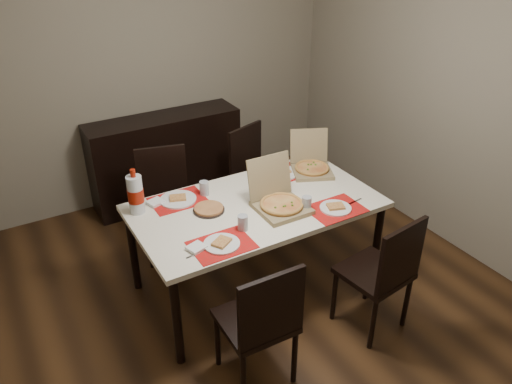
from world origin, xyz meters
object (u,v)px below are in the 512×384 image
chair_far_left (165,197)px  pizza_box_center (279,201)px  sideboard (166,159)px  soda_bottle (136,194)px  dining_table (256,211)px  dip_bowl (264,190)px  chair_near_right (383,271)px  chair_far_right (255,171)px  chair_near_left (261,321)px

chair_far_left → pizza_box_center: pizza_box_center is taller
sideboard → soda_bottle: bearing=-118.0°
dining_table → sideboard: bearing=92.9°
dip_bowl → soda_bottle: size_ratio=0.33×
dining_table → chair_far_left: chair_far_left is taller
chair_near_right → chair_far_right: size_ratio=1.00×
chair_far_left → chair_far_right: size_ratio=1.00×
sideboard → dining_table: bearing=-87.1°
dining_table → pizza_box_center: pizza_box_center is taller
dip_bowl → soda_bottle: 0.96m
sideboard → dip_bowl: 1.58m
dining_table → pizza_box_center: bearing=-49.9°
chair_far_right → pizza_box_center: pizza_box_center is taller
pizza_box_center → dining_table: bearing=130.1°
chair_near_left → soda_bottle: bearing=105.9°
sideboard → chair_far_right: bearing=-54.2°
dip_bowl → soda_bottle: soda_bottle is taller
chair_near_left → soda_bottle: (-0.33, 1.17, 0.38)m
sideboard → chair_near_left: 2.53m
dining_table → dip_bowl: dip_bowl is taller
pizza_box_center → dip_bowl: 0.27m
sideboard → chair_far_left: (-0.33, -0.83, 0.06)m
sideboard → pizza_box_center: size_ratio=3.84×
pizza_box_center → dip_bowl: (0.03, 0.27, -0.04)m
chair_far_right → soda_bottle: soda_bottle is taller
dining_table → chair_far_right: 1.01m
dining_table → chair_far_right: size_ratio=1.94×
soda_bottle → dip_bowl: bearing=-12.1°
chair_far_left → soda_bottle: soda_bottle is taller
chair_far_left → soda_bottle: 0.73m
sideboard → chair_near_right: chair_near_right is taller
sideboard → chair_near_right: (0.58, -2.51, 0.06)m
pizza_box_center → dip_bowl: bearing=83.7°
sideboard → dip_bowl: size_ratio=13.20×
sideboard → soda_bottle: soda_bottle is taller
chair_far_right → soda_bottle: size_ratio=2.73×
chair_near_right → sideboard: bearing=103.1°
chair_far_left → pizza_box_center: 1.14m
sideboard → soda_bottle: (-0.71, -1.33, 0.44)m
dining_table → soda_bottle: (-0.79, 0.33, 0.21)m
dining_table → pizza_box_center: 0.22m
sideboard → pizza_box_center: (0.20, -1.79, 0.36)m
dining_table → chair_far_left: size_ratio=1.94×
chair_near_right → chair_far_left: 1.91m
sideboard → chair_far_left: 0.90m
chair_near_right → dip_bowl: bearing=109.7°
chair_far_right → pizza_box_center: size_ratio=2.38×
chair_near_left → chair_far_left: same height
chair_near_right → pizza_box_center: (-0.38, 0.72, 0.29)m
dip_bowl → chair_near_right: bearing=-70.3°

